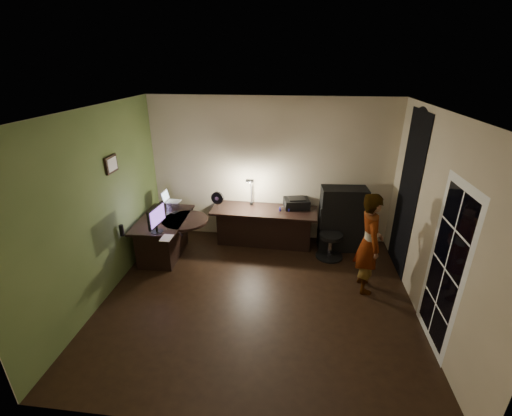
# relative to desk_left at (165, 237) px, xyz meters

# --- Properties ---
(floor) EXTENTS (4.50, 4.00, 0.01)m
(floor) POSITION_rel_desk_left_xyz_m (1.77, -1.02, -0.37)
(floor) COLOR black
(floor) RESTS_ON ground
(ceiling) EXTENTS (4.50, 4.00, 0.01)m
(ceiling) POSITION_rel_desk_left_xyz_m (1.77, -1.02, 2.34)
(ceiling) COLOR silver
(ceiling) RESTS_ON floor
(wall_back) EXTENTS (4.50, 0.01, 2.70)m
(wall_back) POSITION_rel_desk_left_xyz_m (1.77, 0.99, 0.98)
(wall_back) COLOR #BDAE8F
(wall_back) RESTS_ON floor
(wall_front) EXTENTS (4.50, 0.01, 2.70)m
(wall_front) POSITION_rel_desk_left_xyz_m (1.77, -3.02, 0.98)
(wall_front) COLOR #BDAE8F
(wall_front) RESTS_ON floor
(wall_left) EXTENTS (0.01, 4.00, 2.70)m
(wall_left) POSITION_rel_desk_left_xyz_m (-0.49, -1.02, 0.98)
(wall_left) COLOR #BDAE8F
(wall_left) RESTS_ON floor
(wall_right) EXTENTS (0.01, 4.00, 2.70)m
(wall_right) POSITION_rel_desk_left_xyz_m (4.02, -1.02, 0.98)
(wall_right) COLOR #BDAE8F
(wall_right) RESTS_ON floor
(green_wall_overlay) EXTENTS (0.00, 4.00, 2.70)m
(green_wall_overlay) POSITION_rel_desk_left_xyz_m (-0.47, -1.02, 0.98)
(green_wall_overlay) COLOR #4B5E2C
(green_wall_overlay) RESTS_ON floor
(arched_doorway) EXTENTS (0.01, 0.90, 2.60)m
(arched_doorway) POSITION_rel_desk_left_xyz_m (4.01, 0.13, 0.93)
(arched_doorway) COLOR black
(arched_doorway) RESTS_ON floor
(french_door) EXTENTS (0.02, 0.92, 2.10)m
(french_door) POSITION_rel_desk_left_xyz_m (4.01, -1.57, 0.68)
(french_door) COLOR white
(french_door) RESTS_ON floor
(framed_picture) EXTENTS (0.04, 0.30, 0.25)m
(framed_picture) POSITION_rel_desk_left_xyz_m (-0.45, -0.57, 1.48)
(framed_picture) COLOR black
(framed_picture) RESTS_ON wall_left
(desk_left) EXTENTS (0.82, 1.30, 0.74)m
(desk_left) POSITION_rel_desk_left_xyz_m (0.00, 0.00, 0.00)
(desk_left) COLOR black
(desk_left) RESTS_ON floor
(desk_right) EXTENTS (1.96, 0.75, 0.72)m
(desk_right) POSITION_rel_desk_left_xyz_m (1.70, 0.61, -0.01)
(desk_right) COLOR black
(desk_right) RESTS_ON floor
(cabinet) EXTENTS (0.82, 0.45, 1.19)m
(cabinet) POSITION_rel_desk_left_xyz_m (3.12, 0.65, 0.23)
(cabinet) COLOR black
(cabinet) RESTS_ON floor
(laptop_stand) EXTENTS (0.28, 0.25, 0.10)m
(laptop_stand) POSITION_rel_desk_left_xyz_m (-0.01, 0.54, 0.41)
(laptop_stand) COLOR silver
(laptop_stand) RESTS_ON desk_left
(laptop) EXTENTS (0.30, 0.29, 0.20)m
(laptop) POSITION_rel_desk_left_xyz_m (-0.01, 0.54, 0.56)
(laptop) COLOR silver
(laptop) RESTS_ON laptop_stand
(monitor) EXTENTS (0.15, 0.50, 0.32)m
(monitor) POSITION_rel_desk_left_xyz_m (0.10, -0.50, 0.53)
(monitor) COLOR black
(monitor) RESTS_ON desk_left
(mouse) EXTENTS (0.08, 0.10, 0.03)m
(mouse) POSITION_rel_desk_left_xyz_m (0.00, -0.34, 0.38)
(mouse) COLOR silver
(mouse) RESTS_ON desk_left
(phone) EXTENTS (0.10, 0.15, 0.01)m
(phone) POSITION_rel_desk_left_xyz_m (0.13, 0.26, 0.37)
(phone) COLOR black
(phone) RESTS_ON desk_left
(pen) EXTENTS (0.11, 0.13, 0.01)m
(pen) POSITION_rel_desk_left_xyz_m (0.49, -0.53, 0.37)
(pen) COLOR black
(pen) RESTS_ON desk_left
(speaker) EXTENTS (0.09, 0.09, 0.18)m
(speaker) POSITION_rel_desk_left_xyz_m (-0.40, -0.68, 0.45)
(speaker) COLOR black
(speaker) RESTS_ON desk_left
(notepad) EXTENTS (0.16, 0.23, 0.01)m
(notepad) POSITION_rel_desk_left_xyz_m (0.32, -0.68, 0.37)
(notepad) COLOR silver
(notepad) RESTS_ON desk_left
(desk_fan) EXTENTS (0.25, 0.17, 0.36)m
(desk_fan) POSITION_rel_desk_left_xyz_m (0.86, 0.52, 0.52)
(desk_fan) COLOR black
(desk_fan) RESTS_ON desk_right
(headphones) EXTENTS (0.21, 0.11, 0.10)m
(headphones) POSITION_rel_desk_left_xyz_m (2.07, 0.61, 0.39)
(headphones) COLOR #1C179A
(headphones) RESTS_ON desk_right
(printer) EXTENTS (0.51, 0.44, 0.20)m
(printer) POSITION_rel_desk_left_xyz_m (2.29, 0.78, 0.44)
(printer) COLOR black
(printer) RESTS_ON desk_right
(desk_lamp) EXTENTS (0.21, 0.30, 0.61)m
(desk_lamp) POSITION_rel_desk_left_xyz_m (1.44, 0.81, 0.65)
(desk_lamp) COLOR black
(desk_lamp) RESTS_ON desk_right
(office_chair) EXTENTS (0.55, 0.55, 0.86)m
(office_chair) POSITION_rel_desk_left_xyz_m (2.91, 0.29, 0.06)
(office_chair) COLOR black
(office_chair) RESTS_ON floor
(person) EXTENTS (0.41, 0.58, 1.56)m
(person) POSITION_rel_desk_left_xyz_m (3.37, -0.56, 0.41)
(person) COLOR #D8A88C
(person) RESTS_ON floor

